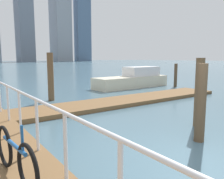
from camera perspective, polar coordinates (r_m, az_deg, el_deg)
name	(u,v)px	position (r m, az deg, el deg)	size (l,w,h in m)	color
ground_plane	(10,82)	(23.22, -24.24, 1.69)	(300.00, 300.00, 0.00)	#476675
floating_dock	(125,101)	(11.61, 3.40, -2.82)	(12.37, 2.00, 0.18)	brown
dock_piling_0	(176,75)	(18.49, 15.63, 3.47)	(0.24, 0.24, 1.80)	brown
dock_piling_1	(51,77)	(12.41, -15.12, 3.08)	(0.32, 0.32, 2.52)	brown
dock_piling_3	(199,93)	(7.96, 20.94, -0.75)	(0.28, 0.28, 2.26)	brown
dock_piling_4	(201,103)	(6.54, 21.33, -3.20)	(0.27, 0.27, 2.12)	brown
moored_boat_2	(134,79)	(17.66, 5.48, 2.54)	(6.35, 2.04, 1.55)	beige
bicycle_at_railing	(15,155)	(3.94, -23.14, -14.95)	(0.23, 1.77, 0.94)	black
skyline_tower_4	(23,2)	(140.02, -21.37, 19.82)	(7.69, 12.02, 64.41)	slate
skyline_tower_5	(60,9)	(147.21, -12.89, 18.98)	(9.68, 11.01, 61.56)	#8C939E
skyline_tower_6	(82,26)	(147.84, -7.40, 15.43)	(8.88, 6.64, 43.07)	slate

